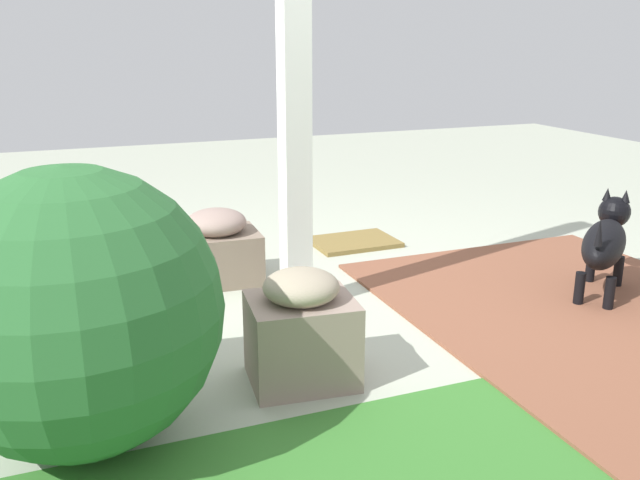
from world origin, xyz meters
TOP-DOWN VIEW (x-y plane):
  - ground_plane at (0.00, 0.00)m, footprint 12.00×12.00m
  - brick_path at (-1.12, 0.67)m, footprint 1.80×2.40m
  - porch_pillar at (0.23, -0.04)m, footprint 0.14×0.14m
  - stone_planter_nearest at (0.53, -0.57)m, footprint 0.49×0.40m
  - stone_planter_mid at (0.49, 0.73)m, footprint 0.46×0.40m
  - round_shrub at (1.33, 0.87)m, footprint 0.98×0.98m
  - terracotta_pot_broad at (1.31, -0.63)m, footprint 0.46×0.46m
  - dog at (-1.38, 0.41)m, footprint 0.68×0.61m
  - doormat at (-0.51, -0.95)m, footprint 0.57×0.42m

SIDE VIEW (x-z plane):
  - ground_plane at x=0.00m, z-range 0.00..0.00m
  - brick_path at x=-1.12m, z-range 0.00..0.02m
  - doormat at x=-0.51m, z-range 0.00..0.03m
  - stone_planter_nearest at x=0.53m, z-range -0.02..0.42m
  - stone_planter_mid at x=0.49m, z-range -0.02..0.47m
  - terracotta_pot_broad at x=1.31m, z-range 0.03..0.48m
  - dog at x=-1.38m, z-range 0.04..0.58m
  - round_shrub at x=1.33m, z-range 0.00..0.98m
  - porch_pillar at x=0.23m, z-range 0.00..2.54m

